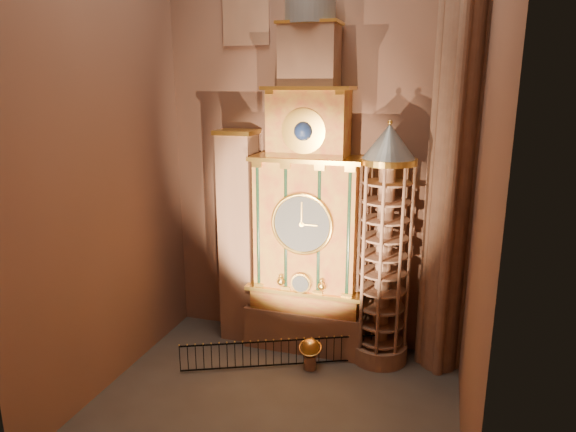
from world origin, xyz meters
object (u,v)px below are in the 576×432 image
(portrait_tower, at_px, (239,236))
(stair_turret, at_px, (384,249))
(astronomical_clock, at_px, (308,211))
(iron_railing, at_px, (281,353))
(celestial_globe, at_px, (310,351))

(portrait_tower, bearing_deg, stair_turret, -2.33)
(astronomical_clock, distance_m, portrait_tower, 3.73)
(astronomical_clock, relative_size, portrait_tower, 1.64)
(portrait_tower, xyz_separation_m, stair_turret, (6.90, -0.28, 0.12))
(astronomical_clock, height_order, iron_railing, astronomical_clock)
(astronomical_clock, relative_size, stair_turret, 1.55)
(astronomical_clock, xyz_separation_m, celestial_globe, (0.71, -2.05, -5.81))
(stair_turret, height_order, celestial_globe, stair_turret)
(portrait_tower, distance_m, stair_turret, 6.91)
(stair_turret, xyz_separation_m, iron_railing, (-4.05, -2.01, -4.60))
(stair_turret, xyz_separation_m, celestial_globe, (-2.79, -1.78, -4.40))
(astronomical_clock, bearing_deg, stair_turret, -4.30)
(celestial_globe, bearing_deg, stair_turret, 32.57)
(celestial_globe, height_order, iron_railing, celestial_globe)
(stair_turret, bearing_deg, iron_railing, -153.57)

